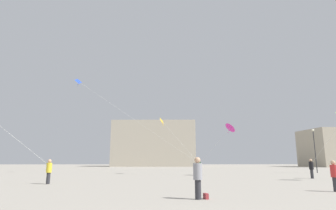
{
  "coord_description": "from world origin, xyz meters",
  "views": [
    {
      "loc": [
        -1.01,
        -5.19,
        1.59
      ],
      "look_at": [
        0.0,
        15.31,
        5.78
      ],
      "focal_mm": 29.6,
      "sensor_mm": 36.0,
      "label": 1
    }
  ],
  "objects": [
    {
      "name": "building_centre_hall",
      "position": [
        53.0,
        76.23,
        5.49
      ],
      "size": [
        16.97,
        14.47,
        10.98
      ],
      "color": "#A39984",
      "rests_on": "ground_plane"
    },
    {
      "name": "person_in_green",
      "position": [
        4.39,
        28.25,
        0.95
      ],
      "size": [
        0.38,
        0.38,
        1.74
      ],
      "rotation": [
        0.0,
        0.0,
        0.34
      ],
      "color": "#2D2D33",
      "rests_on": "ground_plane"
    },
    {
      "name": "person_in_grey",
      "position": [
        0.89,
        7.09,
        0.98
      ],
      "size": [
        0.39,
        0.39,
        1.78
      ],
      "rotation": [
        0.0,
        0.0,
        4.15
      ],
      "color": "#2D2D33",
      "rests_on": "ground_plane"
    },
    {
      "name": "kite_magenta_diamond",
      "position": [
        7.76,
        26.18,
        5.43
      ],
      "size": [
        4.07,
        2.86,
        4.69
      ],
      "color": "#D12899"
    },
    {
      "name": "person_in_black",
      "position": [
        13.98,
        21.11,
        1.0
      ],
      "size": [
        0.4,
        0.4,
        1.83
      ],
      "rotation": [
        0.0,
        0.0,
        4.37
      ],
      "color": "#2D2D33",
      "rests_on": "ground_plane"
    },
    {
      "name": "kite_amber_delta",
      "position": [
        0.05,
        30.32,
        6.63
      ],
      "size": [
        4.78,
        2.75,
        5.8
      ],
      "color": "yellow"
    },
    {
      "name": "lamppost_east",
      "position": [
        21.81,
        33.48,
        4.02
      ],
      "size": [
        0.36,
        0.36,
        6.17
      ],
      "color": "#2D2D30",
      "rests_on": "ground_plane"
    },
    {
      "name": "kite_cobalt_delta",
      "position": [
        -11.45,
        34.64,
        12.59
      ],
      "size": [
        17.17,
        7.29,
        12.29
      ],
      "color": "blue"
    },
    {
      "name": "handbag_beside_flyer",
      "position": [
        1.24,
        7.19,
        0.12
      ],
      "size": [
        0.21,
        0.34,
        0.24
      ],
      "primitive_type": "cube",
      "rotation": [
        0.0,
        0.0,
        1.79
      ],
      "color": "maroon",
      "rests_on": "ground_plane"
    },
    {
      "name": "person_in_yellow",
      "position": [
        -8.6,
        15.72,
        0.96
      ],
      "size": [
        0.38,
        0.38,
        1.75
      ],
      "rotation": [
        0.0,
        0.0,
        5.78
      ],
      "color": "#2D2D33",
      "rests_on": "ground_plane"
    },
    {
      "name": "building_left_hall",
      "position": [
        -1.0,
        86.67,
        7.14
      ],
      "size": [
        26.85,
        15.11,
        14.27
      ],
      "color": "#B2A893",
      "rests_on": "ground_plane"
    },
    {
      "name": "person_in_red",
      "position": [
        8.73,
        9.74,
        0.9
      ],
      "size": [
        0.36,
        0.36,
        1.65
      ],
      "rotation": [
        0.0,
        0.0,
        1.78
      ],
      "color": "#2D2D33",
      "rests_on": "ground_plane"
    }
  ]
}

